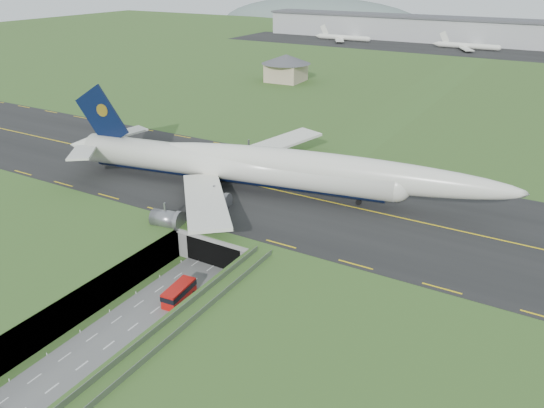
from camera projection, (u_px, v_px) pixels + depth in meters
The scene contains 10 objects.
ground at pixel (186, 287), 91.66m from camera, with size 900.00×900.00×0.00m, color #3A5421.
airfield_deck at pixel (185, 273), 90.43m from camera, with size 800.00×800.00×6.00m, color gray.
trench_road at pixel (157, 309), 85.70m from camera, with size 12.00×75.00×0.20m, color slate.
taxiway at pixel (280, 191), 115.18m from camera, with size 800.00×44.00×0.18m, color black.
tunnel_portal at pixel (239, 232), 103.47m from camera, with size 17.00×22.30×6.00m.
guideway at pixel (158, 346), 69.36m from camera, with size 3.00×53.00×7.05m.
jumbo_jet at pixel (262, 167), 112.61m from camera, with size 101.18×63.17×21.25m.
shuttle_tram at pixel (179, 293), 87.28m from camera, with size 3.28×7.11×2.83m.
service_building at pixel (286, 66), 222.28m from camera, with size 21.38×21.38×11.25m.
cargo_terminal at pixel (494, 32), 322.08m from camera, with size 320.00×67.00×15.60m.
Camera 1 is at (51.84, -59.69, 50.79)m, focal length 35.00 mm.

